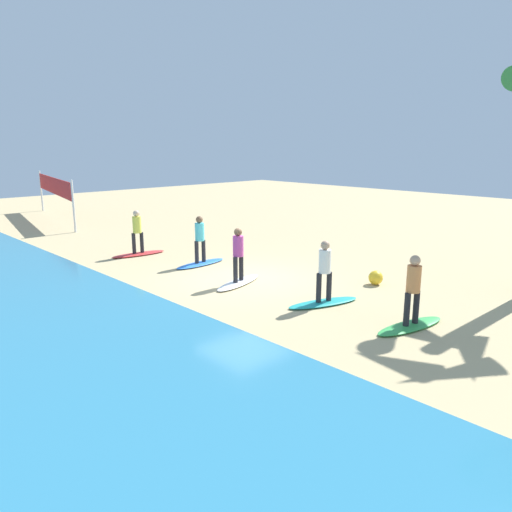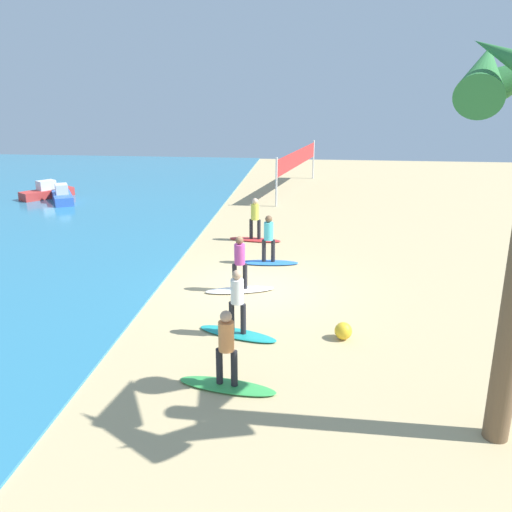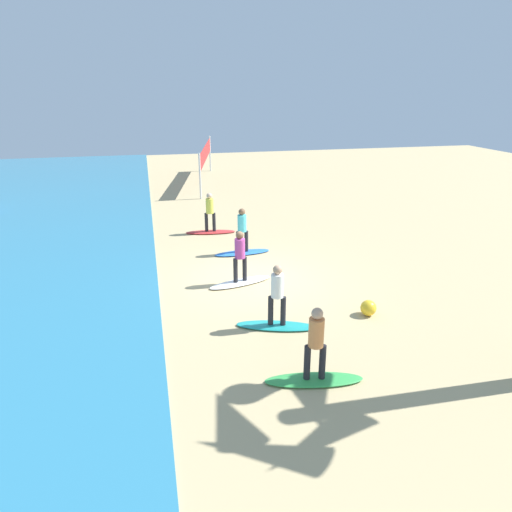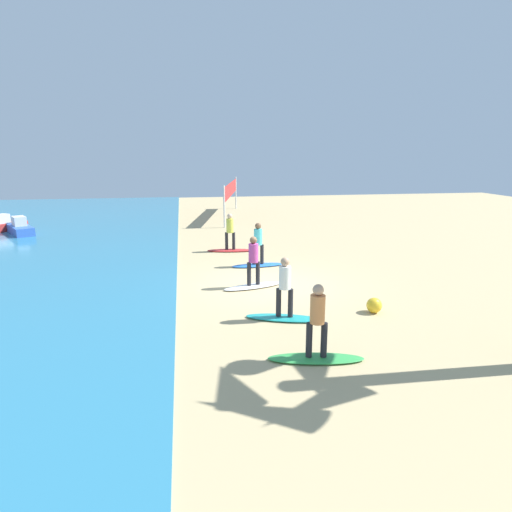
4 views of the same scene
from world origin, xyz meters
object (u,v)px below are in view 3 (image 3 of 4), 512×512
(surfer_blue, at_px, (242,227))
(volleyball_net, at_px, (205,155))
(surfboard_teal, at_px, (277,326))
(surfboard_green, at_px, (314,380))
(surfer_green, at_px, (316,339))
(beach_ball, at_px, (368,308))
(surfer_red, at_px, (210,209))
(surfer_white, at_px, (240,253))
(surfboard_blue, at_px, (242,253))
(surfboard_white, at_px, (240,282))
(surfer_teal, at_px, (277,291))
(surfboard_red, at_px, (211,232))

(surfer_blue, bearing_deg, volleyball_net, -1.90)
(surfboard_teal, bearing_deg, surfboard_green, 111.19)
(surfboard_green, relative_size, surfer_blue, 1.28)
(surfer_green, bearing_deg, beach_ball, -44.16)
(surfer_red, distance_m, volleyball_net, 10.95)
(surfboard_teal, bearing_deg, surfer_green, 111.19)
(surfer_white, height_order, surfboard_blue, surfer_white)
(surfboard_green, bearing_deg, surfboard_blue, -81.09)
(surfboard_blue, relative_size, beach_ball, 4.85)
(surfer_green, relative_size, surfer_red, 1.00)
(surfboard_white, distance_m, surfboard_blue, 2.79)
(surfer_green, relative_size, surfer_teal, 1.00)
(surfer_white, distance_m, surfboard_red, 5.67)
(surfboard_blue, height_order, beach_ball, beach_ball)
(surfboard_green, distance_m, beach_ball, 3.56)
(surfer_blue, bearing_deg, surfer_white, 167.12)
(surfer_teal, bearing_deg, surfboard_teal, -90.00)
(surfboard_teal, distance_m, surfboard_blue, 5.73)
(surfboard_blue, bearing_deg, volleyball_net, -95.65)
(surfer_green, xyz_separation_m, surfboard_white, (5.46, 0.49, -0.99))
(surfer_blue, height_order, surfer_red, same)
(surfboard_teal, bearing_deg, beach_ball, -159.89)
(surfboard_teal, xyz_separation_m, volleyball_net, (19.43, -0.72, 1.74))
(surfboard_red, bearing_deg, surfboard_green, 100.52)
(surfer_red, bearing_deg, surfer_blue, -164.52)
(surfboard_green, height_order, beach_ball, beach_ball)
(surfboard_blue, bearing_deg, surfer_white, 73.37)
(surfboard_green, relative_size, surfer_red, 1.28)
(surfboard_green, relative_size, surfboard_blue, 1.00)
(volleyball_net, bearing_deg, surfer_red, 173.45)
(surfer_teal, height_order, surfboard_red, surfer_teal)
(surfboard_blue, distance_m, surfer_blue, 0.99)
(volleyball_net, bearing_deg, surfboard_blue, 178.10)
(surfer_blue, relative_size, beach_ball, 3.78)
(surfer_green, distance_m, surfboard_white, 5.57)
(beach_ball, bearing_deg, surfboard_green, 135.84)
(surfboard_red, distance_m, surfer_red, 0.99)
(surfer_green, height_order, surfboard_white, surfer_green)
(surfer_blue, bearing_deg, surfer_red, 15.48)
(surfboard_green, xyz_separation_m, surfboard_white, (5.46, 0.49, 0.00))
(surfboard_white, height_order, surfboard_red, same)
(surfer_blue, bearing_deg, beach_ball, -157.34)
(surfer_green, distance_m, surfboard_teal, 2.65)
(surfer_green, relative_size, surfboard_teal, 0.78)
(surfboard_teal, distance_m, surfer_blue, 5.81)
(surfboard_teal, bearing_deg, surfboard_white, -65.10)
(surfer_white, relative_size, surfboard_red, 0.78)
(surfboard_teal, relative_size, volleyball_net, 0.24)
(surfer_blue, xyz_separation_m, beach_ball, (-5.63, -2.35, -0.82))
(surfboard_teal, relative_size, surfboard_red, 1.00)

